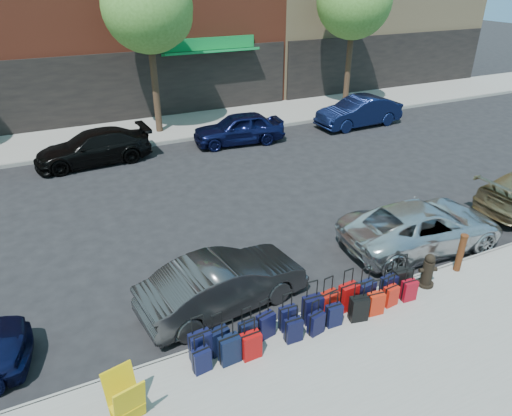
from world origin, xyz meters
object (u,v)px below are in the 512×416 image
car_far_1 (93,147)px  car_near_2 (422,226)px  car_far_2 (239,128)px  suitcase_front_5 (312,309)px  fire_hydrant (428,271)px  tree_right (356,2)px  bollard (461,252)px  car_far_3 (359,112)px  car_near_1 (224,283)px  tree_center (151,9)px  display_rack (126,399)px

car_far_1 → car_near_2: bearing=31.9°
car_far_1 → car_far_2: bearing=83.9°
suitcase_front_5 → fire_hydrant: bearing=2.0°
tree_right → bollard: tree_right is taller
car_far_2 → car_far_3: 6.34m
car_near_1 → car_far_3: 14.85m
tree_center → car_far_1: 6.36m
tree_right → suitcase_front_5: bearing=-127.8°
display_rack → car_near_1: size_ratio=0.25×
fire_hydrant → car_near_2: size_ratio=0.19×
car_near_1 → car_near_2: (5.87, 0.06, 0.00)m
car_near_2 → car_far_1: car_far_1 is taller
fire_hydrant → car_near_1: bearing=178.3°
suitcase_front_5 → car_far_1: (-2.85, 11.82, 0.18)m
suitcase_front_5 → display_rack: bearing=-166.1°
suitcase_front_5 → car_far_2: bearing=77.5°
car_near_1 → car_far_2: 11.13m
fire_hydrant → car_near_2: (1.29, 1.57, 0.09)m
car_far_1 → tree_right: bearing=96.8°
fire_hydrant → car_near_2: bearing=67.2°
tree_right → bollard: bearing=-115.4°
tree_center → car_far_2: 6.12m
tree_right → car_near_1: 18.57m
car_far_3 → car_near_2: bearing=-29.9°
car_near_2 → fire_hydrant: bearing=144.9°
car_near_2 → car_far_2: (-1.14, 10.02, 0.04)m
car_far_2 → tree_center: bearing=-129.3°
suitcase_front_5 → bollard: bollard is taller
suitcase_front_5 → display_rack: size_ratio=1.06×
bollard → display_rack: 8.39m
tree_right → fire_hydrant: size_ratio=8.39×
car_far_2 → tree_right: bearing=116.0°
suitcase_front_5 → car_near_1: (-1.45, 1.43, 0.17)m
tree_right → car_near_1: (-12.52, -12.85, -4.78)m
tree_right → car_far_1: 14.91m
car_far_1 → car_far_3: bearing=84.5°
bollard → display_rack: (-8.35, -0.79, -0.06)m
tree_center → car_far_3: bearing=-18.1°
bollard → car_near_1: car_near_1 is taller
display_rack → car_far_2: size_ratio=0.24×
suitcase_front_5 → car_far_3: (9.62, 11.33, 0.24)m
tree_right → car_far_2: tree_right is taller
display_rack → car_near_2: car_near_2 is taller
fire_hydrant → car_far_3: 13.12m
suitcase_front_5 → car_far_1: bearing=107.0°
tree_right → car_near_1: bearing=-134.3°
tree_center → suitcase_front_5: tree_center is taller
car_near_1 → car_far_1: car_far_1 is taller
fire_hydrant → bollard: bollard is taller
fire_hydrant → display_rack: (-7.19, -0.67, 0.07)m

